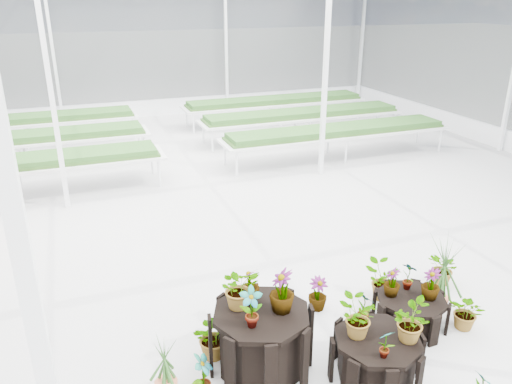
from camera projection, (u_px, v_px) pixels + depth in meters
name	position (u px, v px, depth m)	size (l,w,h in m)	color
ground_plane	(269.00, 272.00, 8.10)	(24.00, 24.00, 0.00)	gray
greenhouse_shell	(271.00, 138.00, 7.27)	(18.00, 24.00, 4.50)	white
steel_frame	(271.00, 138.00, 7.27)	(18.00, 24.00, 4.50)	silver
nursery_benches	(175.00, 137.00, 14.21)	(16.00, 7.00, 0.84)	silver
plinth_tall	(261.00, 341.00, 5.87)	(1.19, 1.19, 0.81)	black
plinth_mid	(376.00, 358.00, 5.78)	(1.05, 1.05, 0.55)	black
plinth_low	(410.00, 311.00, 6.74)	(0.96, 0.96, 0.43)	black
nursery_plants	(347.00, 304.00, 6.34)	(4.89, 2.74, 1.34)	#274E1E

